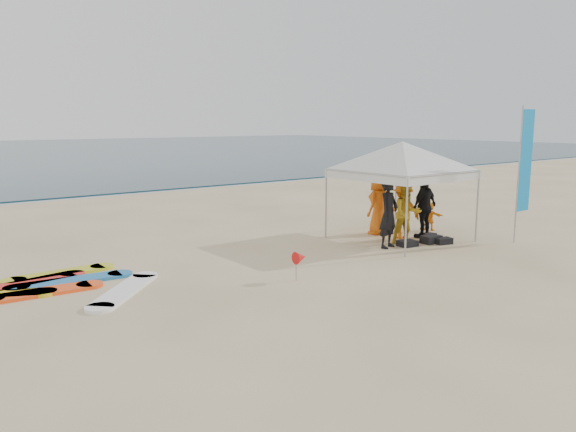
# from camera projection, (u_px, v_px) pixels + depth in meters

# --- Properties ---
(ground) EXTENTS (120.00, 120.00, 0.00)m
(ground) POSITION_uv_depth(u_px,v_px,m) (361.00, 292.00, 11.40)
(ground) COLOR beige
(ground) RESTS_ON ground
(shoreline_foam) EXTENTS (160.00, 1.20, 0.01)m
(shoreline_foam) POSITION_uv_depth(u_px,v_px,m) (77.00, 197.00, 25.60)
(shoreline_foam) COLOR silver
(shoreline_foam) RESTS_ON ground
(person_black_a) EXTENTS (0.78, 0.62, 1.90)m
(person_black_a) POSITION_uv_depth(u_px,v_px,m) (389.00, 213.00, 15.24)
(person_black_a) COLOR black
(person_black_a) RESTS_ON ground
(person_yellow) EXTENTS (1.04, 0.95, 1.73)m
(person_yellow) POSITION_uv_depth(u_px,v_px,m) (407.00, 214.00, 15.71)
(person_yellow) COLOR gold
(person_yellow) RESTS_ON ground
(person_orange_a) EXTENTS (1.22, 1.02, 1.63)m
(person_orange_a) POSITION_uv_depth(u_px,v_px,m) (403.00, 211.00, 16.49)
(person_orange_a) COLOR orange
(person_orange_a) RESTS_ON ground
(person_black_b) EXTENTS (1.14, 0.57, 1.86)m
(person_black_b) POSITION_uv_depth(u_px,v_px,m) (424.00, 207.00, 16.55)
(person_black_b) COLOR black
(person_black_b) RESTS_ON ground
(person_orange_b) EXTENTS (1.02, 0.79, 1.86)m
(person_orange_b) POSITION_uv_depth(u_px,v_px,m) (379.00, 204.00, 17.10)
(person_orange_b) COLOR orange
(person_orange_b) RESTS_ON ground
(person_seated) EXTENTS (0.62, 0.86, 0.90)m
(person_seated) POSITION_uv_depth(u_px,v_px,m) (429.00, 216.00, 17.75)
(person_seated) COLOR orange
(person_seated) RESTS_ON ground
(canopy_tent) EXTENTS (4.33, 4.33, 3.26)m
(canopy_tent) POSITION_uv_depth(u_px,v_px,m) (403.00, 142.00, 15.98)
(canopy_tent) COLOR #A5A5A8
(canopy_tent) RESTS_ON ground
(feather_flag) EXTENTS (0.65, 0.04, 3.86)m
(feather_flag) POSITION_uv_depth(u_px,v_px,m) (525.00, 162.00, 15.84)
(feather_flag) COLOR #A5A5A8
(feather_flag) RESTS_ON ground
(marker_pennant) EXTENTS (0.28, 0.28, 0.64)m
(marker_pennant) POSITION_uv_depth(u_px,v_px,m) (301.00, 258.00, 12.19)
(marker_pennant) COLOR #A5A5A8
(marker_pennant) RESTS_ON ground
(gear_pile) EXTENTS (1.62, 0.93, 0.22)m
(gear_pile) POSITION_uv_depth(u_px,v_px,m) (427.00, 240.00, 15.87)
(gear_pile) COLOR black
(gear_pile) RESTS_ON ground
(surfboard_spread) EXTENTS (5.49, 3.57, 0.07)m
(surfboard_spread) POSITION_uv_depth(u_px,v_px,m) (22.00, 291.00, 11.34)
(surfboard_spread) COLOR #FF4C15
(surfboard_spread) RESTS_ON ground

